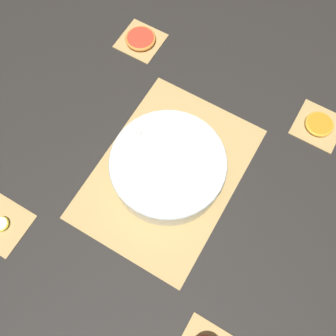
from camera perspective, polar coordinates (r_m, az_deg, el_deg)
The scene contains 9 objects.
ground_plane at distance 1.02m, azimuth 0.00°, elevation -0.74°, with size 6.00×6.00×0.00m, color black.
bamboo_mat_center at distance 1.02m, azimuth 0.00°, elevation -0.68°, with size 0.48×0.34×0.01m.
coaster_mat_near_right at distance 1.15m, azimuth 20.96°, elevation 5.76°, with size 0.12×0.12×0.01m.
coaster_mat_far_left at distance 1.06m, azimuth -22.96°, elevation -7.58°, with size 0.12×0.12×0.01m.
coaster_mat_far_right at distance 1.24m, azimuth -3.98°, elevation 17.95°, with size 0.12×0.12×0.01m.
fruit_salad_bowl at distance 0.98m, azimuth -0.01°, elevation 0.26°, with size 0.29×0.29×0.08m.
orange_slice_whole at distance 1.15m, azimuth 21.09°, elevation 5.95°, with size 0.08×0.08×0.01m.
banana_coin_single at distance 1.05m, azimuth -23.10°, elevation -7.47°, with size 0.04×0.04×0.01m.
grapefruit_slice at distance 1.23m, azimuth -4.01°, elevation 18.21°, with size 0.09×0.09×0.01m.
Camera 1 is at (-0.32, -0.19, 0.95)m, focal length 42.00 mm.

